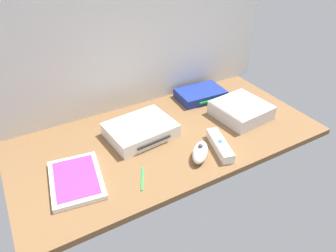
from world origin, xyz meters
TOP-DOWN VIEW (x-y plane):
  - ground_plane at (0.00, 0.00)cm, footprint 100.00×48.00cm
  - back_wall at (0.00, 24.60)cm, footprint 110.00×1.20cm
  - game_console at (-7.60, 4.80)cm, footprint 22.40×17.97cm
  - mini_computer at (28.67, -2.40)cm, footprint 18.46×18.46cm
  - game_case at (-32.26, -5.86)cm, footprint 16.32×20.84cm
  - network_router at (23.78, 15.87)cm, footprint 18.67×13.14cm
  - remote_wand at (10.50, -13.93)cm, footprint 7.52×15.22cm
  - remote_nunchuk at (2.92, -14.20)cm, footprint 10.12×10.24cm
  - stylus_pen at (-16.17, -13.94)cm, footprint 4.85×8.27cm

SIDE VIEW (x-z plane):
  - ground_plane at x=0.00cm, z-range -2.00..0.00cm
  - stylus_pen at x=-16.17cm, z-range 0.00..0.70cm
  - game_case at x=-32.26cm, z-range -0.02..1.54cm
  - remote_wand at x=10.50cm, z-range -0.19..3.21cm
  - network_router at x=23.78cm, z-range 0.00..3.40cm
  - remote_nunchuk at x=2.92cm, z-range -0.51..4.59cm
  - game_console at x=-7.60cm, z-range 0.00..4.40cm
  - mini_computer at x=28.67cm, z-range -0.01..5.29cm
  - back_wall at x=0.00cm, z-range 0.00..64.00cm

